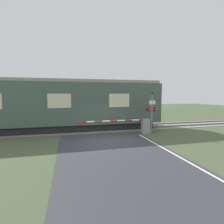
# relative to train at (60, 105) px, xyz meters

# --- Properties ---
(ground_plane) EXTENTS (80.00, 80.00, 0.00)m
(ground_plane) POSITION_rel_train_xyz_m (2.97, -4.08, -2.14)
(ground_plane) COLOR #475638
(track_bed) EXTENTS (36.00, 3.20, 0.13)m
(track_bed) POSITION_rel_train_xyz_m (2.97, 0.00, -2.11)
(track_bed) COLOR gray
(track_bed) RESTS_ON ground_plane
(train) EXTENTS (16.82, 2.73, 4.18)m
(train) POSITION_rel_train_xyz_m (0.00, 0.00, 0.00)
(train) COLOR black
(train) RESTS_ON ground_plane
(crossing_barrier) EXTENTS (5.51, 0.44, 1.16)m
(crossing_barrier) POSITION_rel_train_xyz_m (5.94, -2.58, -1.48)
(crossing_barrier) COLOR gray
(crossing_barrier) RESTS_ON ground_plane
(signal_post) EXTENTS (0.82, 0.26, 3.17)m
(signal_post) POSITION_rel_train_xyz_m (6.81, -2.74, -0.33)
(signal_post) COLOR gray
(signal_post) RESTS_ON ground_plane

